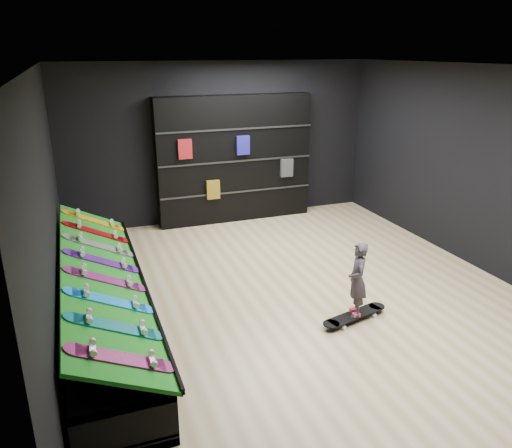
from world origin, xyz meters
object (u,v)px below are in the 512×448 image
object	(u,v)px
display_rack	(103,307)
floor_skateboard	(355,317)
child	(356,293)
back_shelving	(234,159)

from	to	relation	value
display_rack	floor_skateboard	bearing A→B (deg)	-18.14
floor_skateboard	child	distance (m)	0.33
display_rack	floor_skateboard	world-z (taller)	display_rack
back_shelving	floor_skateboard	xyz separation A→B (m)	(0.16, -4.28, -1.16)
floor_skateboard	child	xyz separation A→B (m)	(0.00, 0.00, 0.33)
back_shelving	child	xyz separation A→B (m)	(0.16, -4.28, -0.83)
display_rack	child	distance (m)	3.08
floor_skateboard	child	size ratio (longest dim) A/B	1.72
back_shelving	child	bearing A→B (deg)	-87.85
display_rack	back_shelving	bearing A→B (deg)	50.19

